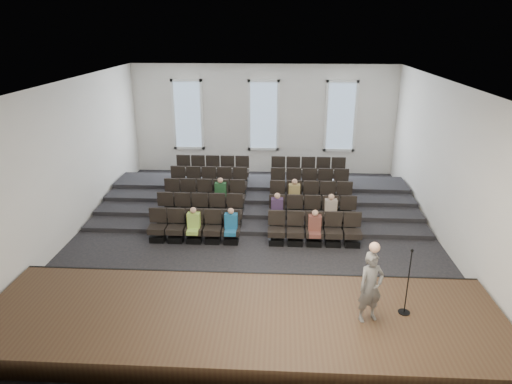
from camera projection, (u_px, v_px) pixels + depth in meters
The scene contains 14 objects.
ground at pixel (255, 235), 15.25m from camera, with size 14.00×14.00×0.00m, color black.
ceiling at pixel (255, 82), 13.52m from camera, with size 12.00×14.00×0.02m, color white.
wall_back at pixel (264, 120), 20.96m from camera, with size 12.00×0.04×5.00m, color white.
wall_front at pixel (231, 280), 7.81m from camera, with size 12.00×0.04×5.00m, color white.
wall_left at pixel (69, 160), 14.70m from camera, with size 0.04×14.00×5.00m, color white.
wall_right at pixel (449, 166), 14.07m from camera, with size 0.04×14.00×5.00m, color white.
stage at pixel (242, 322), 10.38m from camera, with size 11.80×3.60×0.50m, color #402D1B.
stage_lip at pixel (248, 281), 12.04m from camera, with size 11.80×0.06×0.52m, color black.
risers at pixel (259, 196), 18.15m from camera, with size 11.80×4.80×0.60m.
seating_rows at pixel (257, 200), 16.46m from camera, with size 6.80×4.70×1.67m.
windows at pixel (264, 116), 20.83m from camera, with size 8.44×0.10×3.24m.
audience at pixel (266, 210), 15.23m from camera, with size 4.85×2.64×1.10m.
speaker at pixel (371, 287), 9.80m from camera, with size 0.59×0.39×1.63m, color #5E5C59.
mic_stand at pixel (406, 294), 10.14m from camera, with size 0.27×0.27×1.61m.
Camera 1 is at (0.81, -13.79, 6.62)m, focal length 32.00 mm.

